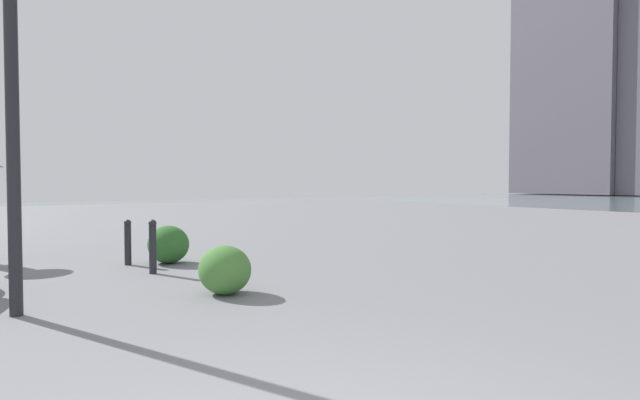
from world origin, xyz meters
TOP-DOWN VIEW (x-y plane):
  - building_highrise at (37.38, -68.35)m, footprint 14.29×13.34m
  - lamppost at (4.75, 1.08)m, footprint 0.98×0.28m
  - bollard_near at (6.61, -0.94)m, footprint 0.13×0.13m
  - bollard_mid at (7.77, -0.79)m, footprint 0.13×0.13m
  - shrub_low at (7.55, -1.47)m, footprint 0.83×0.75m
  - shrub_round at (4.51, -1.33)m, footprint 0.78×0.70m

SIDE VIEW (x-z plane):
  - shrub_round at x=4.51m, z-range 0.00..0.66m
  - shrub_low at x=7.55m, z-range 0.00..0.71m
  - bollard_mid at x=7.77m, z-range 0.02..0.85m
  - bollard_near at x=6.61m, z-range 0.02..0.92m
  - lamppost at x=4.75m, z-range 0.68..4.90m
  - building_highrise at x=37.38m, z-range 0.00..30.65m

